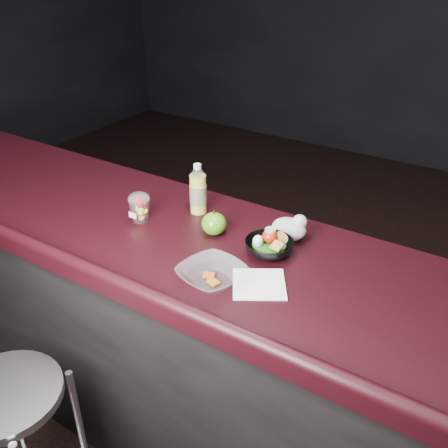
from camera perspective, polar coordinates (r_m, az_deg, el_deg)
The scene contains 9 objects.
counter at distance 2.05m, azimuth -1.51°, elevation -14.47°, with size 4.06×0.71×1.02m.
stool_left at distance 1.89m, azimuth -22.68°, elevation -21.36°, with size 0.44×0.44×0.73m.
lemonade_bottle at distance 1.91m, azimuth -2.98°, elevation 3.63°, with size 0.07×0.07×0.20m.
fruit_cup at distance 1.88m, azimuth -9.64°, elevation 1.98°, with size 0.08×0.08×0.12m.
green_apple at distance 1.78m, azimuth -1.15°, elevation 0.04°, with size 0.09×0.09×0.09m.
plastic_bag at distance 1.77m, azimuth 7.58°, elevation -0.45°, with size 0.13×0.10×0.09m.
snack_bowl at distance 1.68m, azimuth 5.14°, elevation -2.51°, with size 0.20×0.20×0.09m.
takeout_bowl at distance 1.54m, azimuth -1.39°, elevation -5.85°, with size 0.24×0.24×0.05m.
paper_napkin at distance 1.54m, azimuth 4.02°, elevation -6.85°, with size 0.16×0.16×0.00m, color white.
Camera 1 is at (0.84, -0.91, 1.94)m, focal length 40.00 mm.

